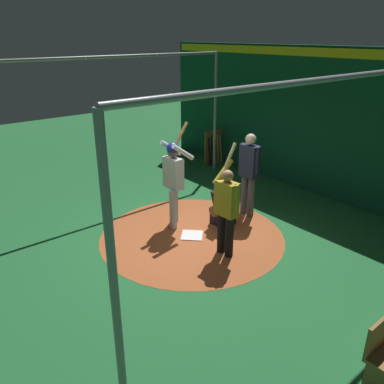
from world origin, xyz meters
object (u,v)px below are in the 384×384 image
at_px(home_plate, 192,235).
at_px(batter, 174,176).
at_px(visitor, 226,207).
at_px(catcher, 222,208).
at_px(bat_rack, 218,147).
at_px(umpire, 249,170).

xyz_separation_m(home_plate, batter, (-0.03, -0.62, 1.08)).
bearing_deg(visitor, batter, -91.49).
bearing_deg(home_plate, catcher, 179.92).
bearing_deg(batter, bat_rack, -144.71).
height_order(batter, bat_rack, batter).
xyz_separation_m(batter, catcher, (-0.78, 0.62, -0.71)).
height_order(visitor, bat_rack, visitor).
relative_size(batter, visitor, 1.06).
xyz_separation_m(umpire, visitor, (1.53, 0.90, -0.10)).
bearing_deg(bat_rack, batter, 35.29).
xyz_separation_m(batter, visitor, (-0.02, 1.52, -0.15)).
relative_size(catcher, umpire, 0.53).
bearing_deg(home_plate, visitor, 92.85).
distance_m(home_plate, bat_rack, 4.92).
height_order(batter, catcher, batter).
bearing_deg(catcher, bat_rack, -131.92).
bearing_deg(home_plate, umpire, 179.75).
bearing_deg(umpire, catcher, -0.42).
bearing_deg(visitor, bat_rack, -133.66).
bearing_deg(umpire, visitor, 30.28).
relative_size(visitor, bat_rack, 1.89).
bearing_deg(bat_rack, home_plate, 41.03).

